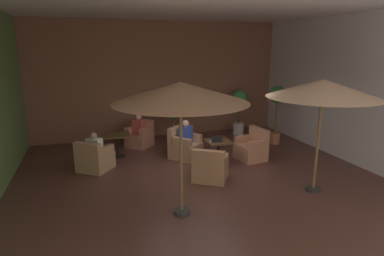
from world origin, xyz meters
TOP-DOWN VIEW (x-y plane):
  - ground_plane at (0.00, 0.00)m, footprint 9.07×8.42m
  - wall_back_brick at (0.00, 4.17)m, footprint 9.07×0.08m
  - wall_right_plain at (4.49, 0.00)m, footprint 0.08×8.42m
  - ceiling_slab at (0.00, 0.00)m, footprint 9.07×8.42m
  - cafe_table_front_left at (0.83, 0.61)m, footprint 0.68×0.68m
  - armchair_front_left_north at (0.23, -0.32)m, footprint 1.05×1.03m
  - armchair_front_left_east at (1.93, 0.74)m, footprint 0.79×0.88m
  - armchair_front_left_south at (0.10, 1.46)m, footprint 1.07×1.08m
  - cafe_table_front_right at (-1.75, 2.18)m, footprint 0.76×0.76m
  - armchair_front_right_north at (-2.45, 1.26)m, footprint 1.07×1.07m
  - armchair_front_right_east at (-0.97, 3.02)m, footprint 1.01×1.01m
  - patio_umbrella_tall_red at (-0.90, -1.68)m, footprint 2.51×2.51m
  - patio_umbrella_center_beige at (2.26, -1.60)m, footprint 2.38×2.38m
  - potted_tree_left_corner at (0.15, 2.92)m, footprint 0.88×0.88m
  - potted_tree_mid_left at (3.46, 1.95)m, footprint 0.58×0.58m
  - potted_tree_mid_right at (2.80, 3.42)m, footprint 0.63×0.63m
  - patron_blue_shirt at (0.13, 1.42)m, footprint 0.46×0.45m
  - patron_by_window at (-0.99, 2.99)m, footprint 0.41×0.40m
  - patron_with_friend at (-2.42, 1.29)m, footprint 0.45×0.42m
  - iced_drink_cup at (0.85, 0.65)m, footprint 0.08×0.08m
  - open_laptop at (0.72, 0.53)m, footprint 0.31×0.23m

SIDE VIEW (x-z plane):
  - ground_plane at x=0.00m, z-range -0.02..0.00m
  - armchair_front_left_north at x=0.23m, z-range -0.11..0.73m
  - armchair_front_right_north at x=-2.45m, z-range -0.09..0.73m
  - armchair_front_right_east at x=-0.97m, z-range -0.10..0.76m
  - armchair_front_left_east at x=1.93m, z-range -0.13..0.79m
  - armchair_front_left_south at x=0.10m, z-range -0.12..0.80m
  - cafe_table_front_right at x=-1.75m, z-range 0.18..0.87m
  - cafe_table_front_left at x=0.83m, z-range 0.20..0.89m
  - patron_with_friend at x=-2.42m, z-range 0.40..0.98m
  - patron_by_window at x=-0.99m, z-range 0.41..1.05m
  - open_laptop at x=0.72m, z-range 0.64..0.84m
  - iced_drink_cup at x=0.85m, z-range 0.69..0.80m
  - patron_blue_shirt at x=0.13m, z-range 0.41..1.11m
  - potted_tree_mid_right at x=2.80m, z-range 0.27..1.95m
  - potted_tree_left_corner at x=0.15m, z-range 0.38..2.12m
  - potted_tree_mid_left at x=3.46m, z-range 0.40..2.36m
  - wall_back_brick at x=0.00m, z-range 0.00..4.09m
  - wall_right_plain at x=4.49m, z-range 0.00..4.09m
  - patio_umbrella_center_beige at x=2.26m, z-range 1.06..3.60m
  - patio_umbrella_tall_red at x=-0.90m, z-range 1.10..3.69m
  - ceiling_slab at x=0.00m, z-range 4.09..4.15m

